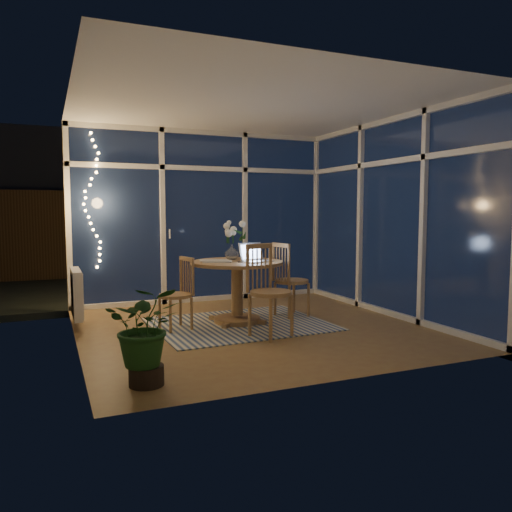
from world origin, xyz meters
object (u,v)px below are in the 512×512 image
at_px(dining_table, 237,292).
at_px(potted_plant, 146,339).
at_px(chair_front, 271,290).
at_px(laptop, 257,252).
at_px(flower_vase, 232,251).
at_px(chair_right, 292,279).
at_px(chair_left, 175,294).

relative_size(dining_table, potted_plant, 1.49).
bearing_deg(potted_plant, chair_front, 32.96).
height_order(chair_front, laptop, chair_front).
height_order(dining_table, flower_vase, flower_vase).
bearing_deg(chair_front, potted_plant, -167.08).
xyz_separation_m(chair_front, flower_vase, (-0.08, 1.02, 0.36)).
bearing_deg(chair_front, chair_right, 31.04).
height_order(chair_front, flower_vase, chair_front).
bearing_deg(potted_plant, chair_left, 69.02).
height_order(chair_right, chair_front, chair_front).
bearing_deg(chair_left, chair_front, 37.14).
distance_m(dining_table, flower_vase, 0.54).
bearing_deg(chair_right, chair_left, 84.71).
bearing_deg(laptop, flower_vase, 97.93).
relative_size(dining_table, chair_front, 1.09).
relative_size(chair_front, flower_vase, 4.96).
relative_size(chair_front, laptop, 3.04).
relative_size(chair_left, flower_vase, 4.11).
height_order(dining_table, chair_front, chair_front).
height_order(chair_left, chair_front, chair_front).
height_order(dining_table, potted_plant, dining_table).
xyz_separation_m(flower_vase, potted_plant, (-1.47, -2.03, -0.50)).
bearing_deg(chair_right, potted_plant, 119.35).
xyz_separation_m(chair_left, laptop, (0.99, -0.10, 0.47)).
bearing_deg(dining_table, laptop, -41.24).
distance_m(chair_front, laptop, 0.73).
bearing_deg(laptop, chair_right, 5.85).
distance_m(dining_table, laptop, 0.58).
bearing_deg(chair_left, dining_table, 81.26).
distance_m(chair_front, flower_vase, 1.08).
distance_m(chair_left, chair_front, 1.15).
xyz_separation_m(chair_left, flower_vase, (0.81, 0.30, 0.45)).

